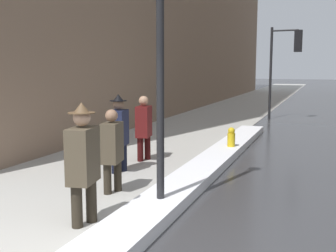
# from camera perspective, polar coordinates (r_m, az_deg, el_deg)

# --- Properties ---
(sidewalk_slab) EXTENTS (4.00, 80.00, 0.01)m
(sidewalk_slab) POSITION_cam_1_polar(r_m,az_deg,el_deg) (19.65, 6.96, 1.37)
(sidewalk_slab) COLOR #B2AFA8
(sidewalk_slab) RESTS_ON ground
(snow_bank_curb) EXTENTS (0.75, 11.51, 0.20)m
(snow_bank_curb) POSITION_cam_1_polar(r_m,az_deg,el_deg) (9.56, 5.71, -5.04)
(snow_bank_curb) COLOR white
(snow_bank_curb) RESTS_ON ground
(lamp_post) EXTENTS (0.28, 0.28, 5.33)m
(lamp_post) POSITION_cam_1_polar(r_m,az_deg,el_deg) (6.47, -1.09, 16.09)
(lamp_post) COLOR black
(lamp_post) RESTS_ON ground
(traffic_light_near) EXTENTS (1.31, 0.33, 3.92)m
(traffic_light_near) POSITION_cam_1_polar(r_m,az_deg,el_deg) (18.62, 15.85, 9.49)
(traffic_light_near) COLOR black
(traffic_light_near) RESTS_ON ground
(pedestrian_in_fedora) EXTENTS (0.41, 0.59, 1.77)m
(pedestrian_in_fedora) POSITION_cam_1_polar(r_m,az_deg,el_deg) (6.02, -11.45, -4.44)
(pedestrian_in_fedora) COLOR #2A241B
(pedestrian_in_fedora) RESTS_ON ground
(pedestrian_nearside) EXTENTS (0.37, 0.53, 1.51)m
(pedestrian_nearside) POSITION_cam_1_polar(r_m,az_deg,el_deg) (7.52, -7.58, -2.85)
(pedestrian_nearside) COLOR #2A241B
(pedestrian_nearside) RESTS_ON ground
(pedestrian_in_glasses) EXTENTS (0.39, 0.56, 1.68)m
(pedestrian_in_glasses) POSITION_cam_1_polar(r_m,az_deg,el_deg) (8.96, -6.68, -0.57)
(pedestrian_in_glasses) COLOR black
(pedestrian_in_glasses) RESTS_ON ground
(pedestrian_with_shoulder_bag) EXTENTS (0.38, 0.74, 1.57)m
(pedestrian_with_shoulder_bag) POSITION_cam_1_polar(r_m,az_deg,el_deg) (10.09, -3.28, 0.12)
(pedestrian_with_shoulder_bag) COLOR #340C0C
(pedestrian_with_shoulder_bag) RESTS_ON ground
(fire_hydrant) EXTENTS (0.20, 0.20, 0.70)m
(fire_hydrant) POSITION_cam_1_polar(r_m,az_deg,el_deg) (11.06, 8.55, -2.01)
(fire_hydrant) COLOR gold
(fire_hydrant) RESTS_ON ground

